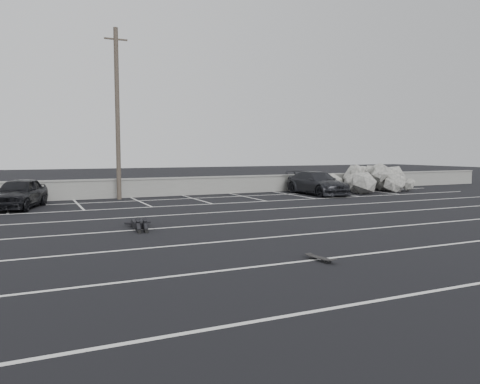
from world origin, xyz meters
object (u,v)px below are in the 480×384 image
car_right (317,183)px  person (139,220)px  riprap_pile (375,182)px  utility_pole (117,114)px  skateboard (320,258)px  car_left (19,193)px  trash_bin (296,184)px

car_right → person: (-12.35, -7.61, -0.45)m
car_right → riprap_pile: bearing=4.4°
utility_pole → riprap_pile: bearing=-5.9°
car_right → utility_pole: (-11.23, 2.09, 3.86)m
utility_pole → person: 10.68m
utility_pole → skateboard: size_ratio=12.32×
riprap_pile → skateboard: size_ratio=8.16×
car_left → trash_bin: size_ratio=4.16×
car_right → skateboard: car_right is taller
skateboard → utility_pole: bearing=85.3°
utility_pole → trash_bin: (11.32, 0.40, -4.06)m
riprap_pile → skateboard: riprap_pile is taller
car_right → utility_pole: 12.06m
trash_bin → person: (-12.43, -10.10, -0.26)m
utility_pole → trash_bin: utility_pole is taller
person → skateboard: bearing=-60.7°
riprap_pile → trash_bin: bearing=156.4°
car_left → car_right: car_left is taller
utility_pole → car_left: bearing=-155.8°
utility_pole → trash_bin: bearing=2.0°
car_left → riprap_pile: bearing=20.1°
car_right → riprap_pile: riprap_pile is taller
utility_pole → person: utility_pole is taller
riprap_pile → skateboard: (-14.33, -14.69, -0.52)m
trash_bin → person: trash_bin is taller
car_right → trash_bin: 2.50m
riprap_pile → utility_pole: bearing=174.1°
trash_bin → riprap_pile: (4.68, -2.05, 0.09)m
car_right → trash_bin: bearing=87.1°
trash_bin → riprap_pile: riprap_pile is taller
utility_pole → car_right: bearing=-10.6°
car_left → skateboard: bearing=-46.8°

